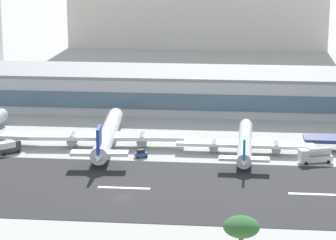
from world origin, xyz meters
TOP-DOWN VIEW (x-y plane):
  - ground_plane at (0.00, 0.00)m, footprint 1400.00×1400.00m
  - runway_strip at (0.00, 5.99)m, footprint 800.00×41.84m
  - runway_centreline_dash_4 at (-0.90, 5.99)m, footprint 12.00×1.20m
  - runway_centreline_dash_5 at (41.98, 5.99)m, footprint 12.00×1.20m
  - terminal_building at (6.19, 88.72)m, footprint 182.22×29.29m
  - distant_hotel_block at (1.65, 235.66)m, footprint 131.16×32.61m
  - airliner_navy_tail_gate_1 at (-10.59, 38.50)m, footprint 42.08×49.66m
  - airliner_blue_tail_gate_2 at (26.36, 36.31)m, footprint 36.09×41.47m
  - service_box_truck_0 at (-35.36, 30.55)m, footprint 5.98×5.89m
  - service_fuel_truck_1 at (44.00, 29.98)m, footprint 8.89×5.18m
  - service_baggage_tug_2 at (-0.34, 30.23)m, footprint 3.58×2.95m
  - palm_tree_1 at (25.56, -48.29)m, footprint 5.45×5.45m

SIDE VIEW (x-z plane):
  - ground_plane at x=0.00m, z-range 0.00..0.00m
  - runway_strip at x=0.00m, z-range 0.00..0.08m
  - runway_centreline_dash_4 at x=-0.90m, z-range 0.08..0.09m
  - runway_centreline_dash_5 at x=41.98m, z-range 0.08..0.09m
  - service_baggage_tug_2 at x=-0.34m, z-range -0.05..2.15m
  - service_box_truck_0 at x=-35.36m, z-range 0.16..3.41m
  - service_fuel_truck_1 at x=44.00m, z-range 0.05..4.00m
  - airliner_blue_tail_gate_2 at x=26.36m, z-range -1.57..7.08m
  - airliner_navy_tail_gate_1 at x=-10.59m, z-range -1.88..8.49m
  - terminal_building at x=6.19m, z-range 0.00..12.52m
  - palm_tree_1 at x=25.56m, z-range 5.60..20.68m
  - distant_hotel_block at x=1.65m, z-range 0.00..45.61m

